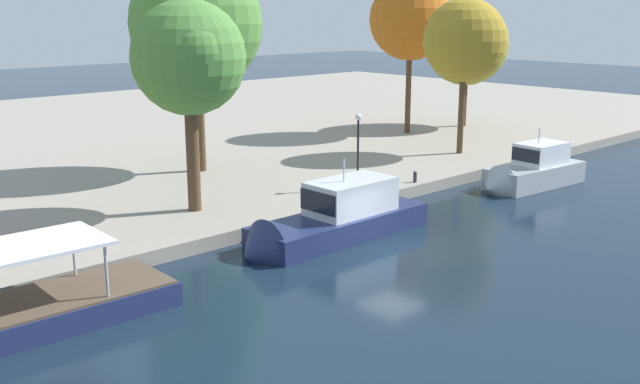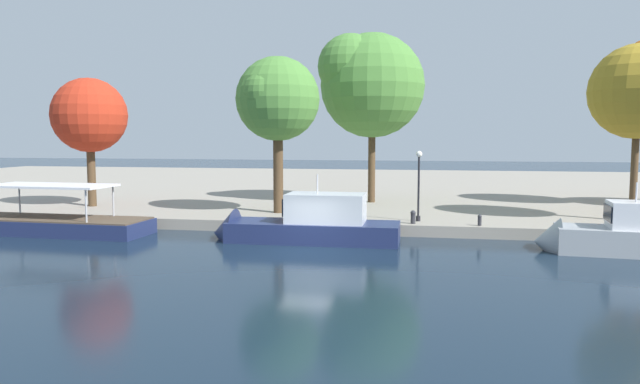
% 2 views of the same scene
% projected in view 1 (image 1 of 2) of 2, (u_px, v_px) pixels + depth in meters
% --- Properties ---
extents(ground_plane, '(220.00, 220.00, 0.00)m').
position_uv_depth(ground_plane, '(392.00, 251.00, 31.64)').
color(ground_plane, '#142333').
extents(dock_promenade, '(120.00, 55.00, 0.65)m').
position_uv_depth(dock_promenade, '(61.00, 144.00, 54.84)').
color(dock_promenade, gray).
rests_on(dock_promenade, ground_plane).
extents(motor_yacht_1, '(10.04, 2.90, 4.63)m').
position_uv_depth(motor_yacht_1, '(331.00, 225.00, 33.06)').
color(motor_yacht_1, navy).
rests_on(motor_yacht_1, ground_plane).
extents(motor_yacht_2, '(7.75, 3.07, 4.15)m').
position_uv_depth(motor_yacht_2, '(529.00, 175.00, 42.81)').
color(motor_yacht_2, '#9EA3A8').
rests_on(motor_yacht_2, ground_plane).
extents(mooring_bollard_0, '(0.30, 0.30, 0.76)m').
position_uv_depth(mooring_bollard_0, '(369.00, 185.00, 38.92)').
color(mooring_bollard_0, '#2D2D33').
rests_on(mooring_bollard_0, dock_promenade).
extents(mooring_bollard_1, '(0.23, 0.23, 0.64)m').
position_uv_depth(mooring_bollard_1, '(415.00, 176.00, 41.23)').
color(mooring_bollard_1, '#2D2D33').
rests_on(mooring_bollard_1, dock_promenade).
extents(lamp_post, '(0.36, 0.36, 4.08)m').
position_uv_depth(lamp_post, '(358.00, 145.00, 39.38)').
color(lamp_post, black).
rests_on(lamp_post, dock_promenade).
extents(tree_0, '(5.34, 5.34, 9.95)m').
position_uv_depth(tree_0, '(191.00, 59.00, 33.84)').
color(tree_0, '#4C3823').
rests_on(tree_0, dock_promenade).
extents(tree_2, '(7.71, 7.65, 12.45)m').
position_uv_depth(tree_2, '(192.00, 21.00, 41.97)').
color(tree_2, '#4C3823').
rests_on(tree_2, dock_promenade).
extents(tree_3, '(5.43, 5.43, 10.18)m').
position_uv_depth(tree_3, '(463.00, 41.00, 48.00)').
color(tree_3, '#4C3823').
rests_on(tree_3, dock_promenade).
extents(tree_4, '(6.72, 6.72, 10.07)m').
position_uv_depth(tree_4, '(468.00, 43.00, 59.53)').
color(tree_4, '#4C3823').
rests_on(tree_4, dock_promenade).
extents(tree_5, '(6.21, 6.21, 11.80)m').
position_uv_depth(tree_5, '(411.00, 18.00, 55.62)').
color(tree_5, '#4C3823').
rests_on(tree_5, dock_promenade).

